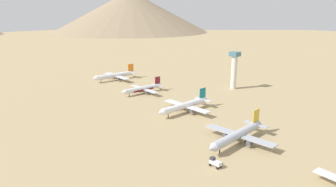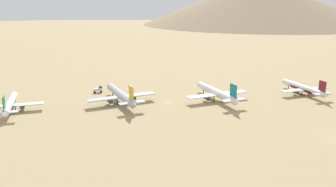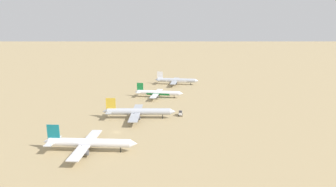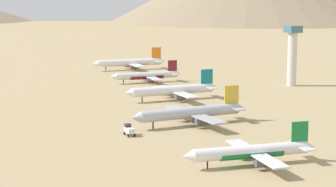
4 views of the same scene
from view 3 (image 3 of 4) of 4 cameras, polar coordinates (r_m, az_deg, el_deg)
The scene contains 6 objects.
ground_plane at distance 172.11m, azimuth -9.89°, elevation -7.33°, with size 1800.00×1800.00×0.00m, color tan.
parked_jet_2 at distance 148.83m, azimuth -15.05°, elevation -9.13°, with size 45.86×37.14×13.26m.
parked_jet_3 at distance 192.64m, azimuth -5.82°, elevation -3.49°, with size 47.42×38.51×13.68m.
parked_jet_4 at distance 246.00m, azimuth -1.96°, elevation 0.13°, with size 41.11×33.50×11.85m.
parked_jet_5 at distance 298.14m, azimuth 1.54°, elevation 2.54°, with size 44.28×36.04×12.76m.
service_truck at distance 198.01m, azimuth 2.41°, elevation -3.73°, with size 2.65×5.20×3.90m.
Camera 3 is at (38.09, -156.65, 60.26)m, focal length 31.74 mm.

